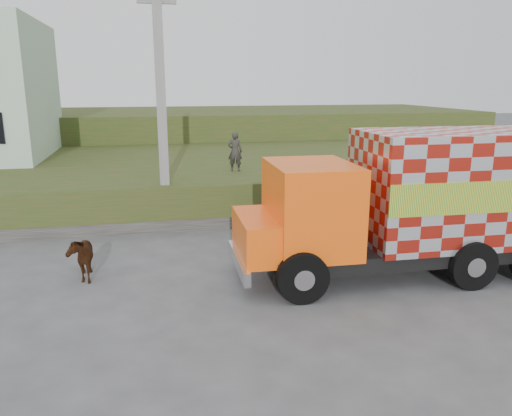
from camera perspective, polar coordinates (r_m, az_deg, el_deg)
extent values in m
plane|color=#474749|center=(13.00, -4.91, -7.58)|extent=(120.00, 120.00, 0.00)
cube|color=#284717|center=(22.41, -8.21, 3.59)|extent=(40.00, 12.00, 1.50)
cube|color=#284717|center=(34.18, -9.71, 8.41)|extent=(40.00, 12.00, 3.00)
cube|color=#595651|center=(16.84, -13.53, -2.10)|extent=(16.00, 0.50, 0.40)
cube|color=gray|center=(16.62, -10.75, 11.15)|extent=(0.30, 0.30, 8.00)
cube|color=gray|center=(16.77, -11.29, 22.13)|extent=(1.20, 0.12, 0.12)
cube|color=black|center=(13.41, 16.74, -4.29)|extent=(7.34, 2.52, 0.38)
cube|color=#FF570D|center=(12.12, 6.27, 0.10)|extent=(1.98, 2.51, 2.14)
cube|color=#FF570D|center=(12.00, 0.54, -3.14)|extent=(1.12, 2.27, 0.96)
cube|color=silver|center=(13.66, 22.00, 2.36)|extent=(4.99, 2.68, 2.79)
cube|color=yellow|center=(12.61, 25.16, 1.13)|extent=(4.93, 0.15, 0.75)
cube|color=yellow|center=(14.76, 19.30, 3.40)|extent=(4.93, 0.15, 0.75)
cube|color=silver|center=(12.12, -1.96, -6.19)|extent=(0.22, 2.47, 0.32)
cylinder|color=black|center=(11.24, 5.30, -7.90)|extent=(1.19, 0.40, 1.18)
cylinder|color=black|center=(13.48, 2.42, -4.06)|extent=(1.19, 0.40, 1.18)
cylinder|color=black|center=(12.98, 23.43, -5.99)|extent=(1.19, 0.40, 1.18)
cylinder|color=black|center=(14.97, 18.22, -2.92)|extent=(1.19, 0.40, 1.18)
cylinder|color=black|center=(15.85, 23.66, -2.47)|extent=(1.19, 0.40, 1.18)
imported|color=#361A0D|center=(13.28, -19.45, -5.20)|extent=(0.80, 1.45, 1.17)
imported|color=#292725|center=(19.09, -2.42, 6.46)|extent=(0.62, 0.48, 1.50)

